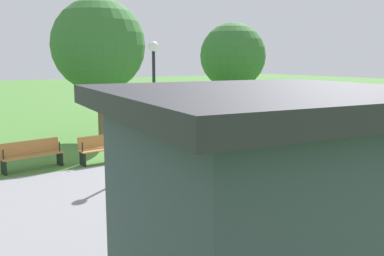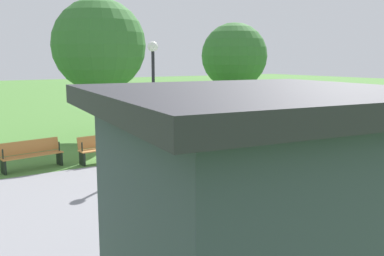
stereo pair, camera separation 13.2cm
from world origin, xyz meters
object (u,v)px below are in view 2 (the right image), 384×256
at_px(bench_1, 298,124).
at_px(bench_2, 264,129).
at_px(tree_1, 234,56).
at_px(lamp_post, 153,80).
at_px(bench_0, 325,119).
at_px(person_seated, 270,125).
at_px(bench_6, 31,154).
at_px(tree_0, 99,46).
at_px(bench_4, 169,141).
at_px(kiosk, 256,236).
at_px(trash_bin, 348,118).
at_px(bench_5, 106,147).
at_px(bench_3, 221,135).

xyz_separation_m(bench_1, bench_2, (2.33, 0.28, 0.00)).
distance_m(tree_1, lamp_post, 13.40).
relative_size(bench_0, tree_1, 0.34).
bearing_deg(person_seated, bench_1, -163.27).
bearing_deg(bench_6, tree_0, -142.86).
bearing_deg(lamp_post, bench_6, -23.43).
bearing_deg(bench_0, lamp_post, 22.30).
bearing_deg(bench_4, kiosk, 63.46).
bearing_deg(bench_2, trash_bin, -168.84).
distance_m(person_seated, tree_1, 9.16).
height_order(bench_5, lamp_post, lamp_post).
bearing_deg(bench_4, lamp_post, 41.73).
height_order(bench_3, kiosk, kiosk).
height_order(bench_1, bench_3, same).
bearing_deg(bench_5, tree_0, -114.20).
bearing_deg(bench_1, bench_3, 13.55).
bearing_deg(bench_1, tree_1, -96.52).
height_order(bench_1, tree_0, tree_0).
xyz_separation_m(lamp_post, trash_bin, (-12.21, -1.92, -2.35)).
relative_size(bench_0, tree_0, 0.33).
relative_size(bench_3, tree_0, 0.32).
relative_size(bench_2, person_seated, 1.58).
relative_size(bench_6, tree_0, 0.32).
height_order(bench_3, tree_1, tree_1).
xyz_separation_m(bench_2, kiosk, (9.32, 10.16, 1.12)).
xyz_separation_m(bench_0, tree_0, (10.23, -3.42, 3.47)).
bearing_deg(lamp_post, bench_4, -136.57).
relative_size(tree_1, trash_bin, 7.06).
height_order(bench_0, person_seated, person_seated).
distance_m(bench_5, trash_bin, 13.40).
bearing_deg(bench_3, lamp_post, 19.15).
bearing_deg(lamp_post, bench_3, -162.54).
relative_size(bench_1, bench_2, 1.01).
distance_m(bench_0, kiosk, 17.71).
xyz_separation_m(bench_2, bench_4, (4.68, 0.14, 0.00)).
height_order(bench_4, kiosk, kiosk).
bearing_deg(bench_6, bench_5, 164.76).
distance_m(bench_5, person_seated, 7.23).
relative_size(bench_0, bench_3, 1.02).
relative_size(bench_6, trash_bin, 2.42).
relative_size(tree_1, lamp_post, 1.42).
distance_m(bench_3, lamp_post, 4.32).
bearing_deg(bench_5, person_seated, 173.63).
bearing_deg(bench_1, trash_bin, -165.84).
bearing_deg(bench_4, tree_0, -79.52).
height_order(bench_0, kiosk, kiosk).
relative_size(bench_4, person_seated, 1.56).
bearing_deg(bench_1, bench_4, 11.86).
relative_size(tree_0, kiosk, 1.71).
relative_size(bench_4, trash_bin, 2.38).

